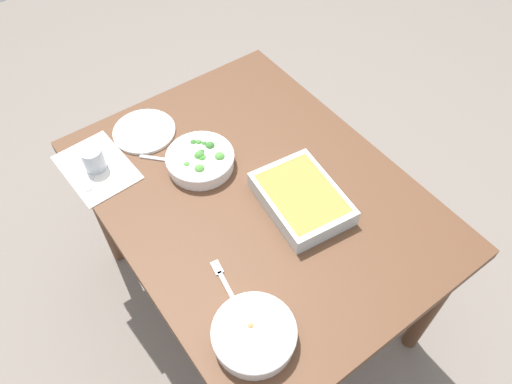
{
  "coord_description": "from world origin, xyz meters",
  "views": [
    {
      "loc": [
        -0.78,
        0.57,
        1.98
      ],
      "look_at": [
        0.0,
        0.0,
        0.74
      ],
      "focal_mm": 34.43,
      "sensor_mm": 36.0,
      "label": 1
    }
  ],
  "objects_px": {
    "broccoli_bowl": "(200,159)",
    "side_plate": "(144,131)",
    "fork_on_table": "(225,282)",
    "spoon_by_stew": "(255,323)",
    "drink_cup": "(94,160)",
    "baking_dish": "(302,198)",
    "spoon_by_broccoli": "(172,160)",
    "stew_bowl": "(254,334)",
    "spoon_spare": "(93,177)"
  },
  "relations": [
    {
      "from": "baking_dish",
      "to": "spoon_spare",
      "type": "height_order",
      "value": "baking_dish"
    },
    {
      "from": "spoon_by_broccoli",
      "to": "fork_on_table",
      "type": "xyz_separation_m",
      "value": [
        -0.48,
        0.11,
        -0.0
      ]
    },
    {
      "from": "broccoli_bowl",
      "to": "side_plate",
      "type": "relative_size",
      "value": 1.04
    },
    {
      "from": "broccoli_bowl",
      "to": "spoon_by_broccoli",
      "type": "relative_size",
      "value": 1.63
    },
    {
      "from": "spoon_by_stew",
      "to": "fork_on_table",
      "type": "height_order",
      "value": "spoon_by_stew"
    },
    {
      "from": "spoon_by_broccoli",
      "to": "spoon_spare",
      "type": "bearing_deg",
      "value": 69.92
    },
    {
      "from": "stew_bowl",
      "to": "side_plate",
      "type": "xyz_separation_m",
      "value": [
        0.84,
        -0.13,
        -0.03
      ]
    },
    {
      "from": "side_plate",
      "to": "spoon_by_stew",
      "type": "distance_m",
      "value": 0.81
    },
    {
      "from": "fork_on_table",
      "to": "side_plate",
      "type": "bearing_deg",
      "value": -8.64
    },
    {
      "from": "stew_bowl",
      "to": "drink_cup",
      "type": "relative_size",
      "value": 2.6
    },
    {
      "from": "spoon_by_stew",
      "to": "fork_on_table",
      "type": "relative_size",
      "value": 0.84
    },
    {
      "from": "broccoli_bowl",
      "to": "side_plate",
      "type": "height_order",
      "value": "broccoli_bowl"
    },
    {
      "from": "drink_cup",
      "to": "spoon_by_stew",
      "type": "xyz_separation_m",
      "value": [
        -0.75,
        -0.11,
        -0.03
      ]
    },
    {
      "from": "spoon_by_stew",
      "to": "spoon_spare",
      "type": "height_order",
      "value": "same"
    },
    {
      "from": "baking_dish",
      "to": "drink_cup",
      "type": "distance_m",
      "value": 0.69
    },
    {
      "from": "stew_bowl",
      "to": "spoon_spare",
      "type": "xyz_separation_m",
      "value": [
        0.75,
        0.11,
        -0.03
      ]
    },
    {
      "from": "broccoli_bowl",
      "to": "drink_cup",
      "type": "bearing_deg",
      "value": 55.73
    },
    {
      "from": "broccoli_bowl",
      "to": "fork_on_table",
      "type": "height_order",
      "value": "broccoli_bowl"
    },
    {
      "from": "fork_on_table",
      "to": "baking_dish",
      "type": "bearing_deg",
      "value": -76.07
    },
    {
      "from": "broccoli_bowl",
      "to": "side_plate",
      "type": "distance_m",
      "value": 0.26
    },
    {
      "from": "baking_dish",
      "to": "spoon_spare",
      "type": "bearing_deg",
      "value": 44.78
    },
    {
      "from": "baking_dish",
      "to": "fork_on_table",
      "type": "relative_size",
      "value": 1.83
    },
    {
      "from": "broccoli_bowl",
      "to": "fork_on_table",
      "type": "relative_size",
      "value": 1.29
    },
    {
      "from": "spoon_by_broccoli",
      "to": "fork_on_table",
      "type": "distance_m",
      "value": 0.49
    },
    {
      "from": "stew_bowl",
      "to": "broccoli_bowl",
      "type": "xyz_separation_m",
      "value": [
        0.59,
        -0.21,
        -0.0
      ]
    },
    {
      "from": "spoon_by_stew",
      "to": "stew_bowl",
      "type": "bearing_deg",
      "value": 141.95
    },
    {
      "from": "spoon_by_stew",
      "to": "drink_cup",
      "type": "bearing_deg",
      "value": 8.01
    },
    {
      "from": "broccoli_bowl",
      "to": "drink_cup",
      "type": "height_order",
      "value": "drink_cup"
    },
    {
      "from": "broccoli_bowl",
      "to": "fork_on_table",
      "type": "bearing_deg",
      "value": 156.21
    },
    {
      "from": "stew_bowl",
      "to": "spoon_by_stew",
      "type": "distance_m",
      "value": 0.05
    },
    {
      "from": "spoon_spare",
      "to": "fork_on_table",
      "type": "distance_m",
      "value": 0.59
    },
    {
      "from": "spoon_by_stew",
      "to": "spoon_by_broccoli",
      "type": "relative_size",
      "value": 1.07
    },
    {
      "from": "stew_bowl",
      "to": "spoon_by_stew",
      "type": "bearing_deg",
      "value": -38.05
    },
    {
      "from": "broccoli_bowl",
      "to": "spoon_spare",
      "type": "bearing_deg",
      "value": 62.65
    },
    {
      "from": "baking_dish",
      "to": "drink_cup",
      "type": "bearing_deg",
      "value": 41.21
    },
    {
      "from": "baking_dish",
      "to": "side_plate",
      "type": "relative_size",
      "value": 1.47
    },
    {
      "from": "broccoli_bowl",
      "to": "fork_on_table",
      "type": "xyz_separation_m",
      "value": [
        -0.41,
        0.18,
        -0.03
      ]
    },
    {
      "from": "broccoli_bowl",
      "to": "baking_dish",
      "type": "distance_m",
      "value": 0.36
    },
    {
      "from": "side_plate",
      "to": "spoon_by_stew",
      "type": "bearing_deg",
      "value": 172.76
    },
    {
      "from": "side_plate",
      "to": "spoon_by_stew",
      "type": "xyz_separation_m",
      "value": [
        -0.8,
        0.1,
        -0.0
      ]
    },
    {
      "from": "broccoli_bowl",
      "to": "spoon_by_stew",
      "type": "xyz_separation_m",
      "value": [
        -0.56,
        0.18,
        -0.03
      ]
    },
    {
      "from": "side_plate",
      "to": "spoon_spare",
      "type": "distance_m",
      "value": 0.25
    },
    {
      "from": "drink_cup",
      "to": "side_plate",
      "type": "distance_m",
      "value": 0.22
    },
    {
      "from": "drink_cup",
      "to": "side_plate",
      "type": "relative_size",
      "value": 0.39
    },
    {
      "from": "side_plate",
      "to": "fork_on_table",
      "type": "bearing_deg",
      "value": 171.36
    },
    {
      "from": "stew_bowl",
      "to": "spoon_by_stew",
      "type": "relative_size",
      "value": 1.48
    },
    {
      "from": "stew_bowl",
      "to": "fork_on_table",
      "type": "distance_m",
      "value": 0.18
    },
    {
      "from": "baking_dish",
      "to": "spoon_by_stew",
      "type": "xyz_separation_m",
      "value": [
        -0.23,
        0.35,
        -0.03
      ]
    },
    {
      "from": "baking_dish",
      "to": "spoon_spare",
      "type": "relative_size",
      "value": 2.23
    },
    {
      "from": "drink_cup",
      "to": "side_plate",
      "type": "height_order",
      "value": "drink_cup"
    }
  ]
}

